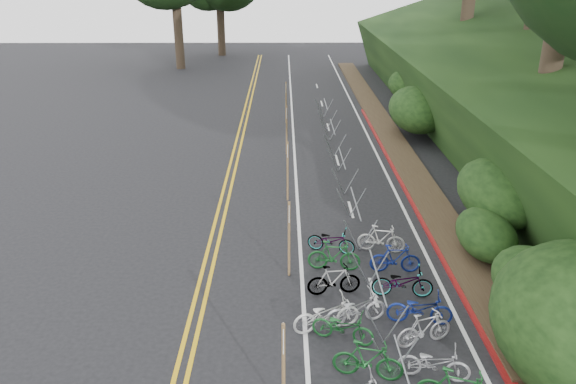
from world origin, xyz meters
The scene contains 8 objects.
road_markings centered at (0.63, 10.10, 0.00)m, with size 7.47×80.00×0.01m.
red_curb centered at (5.70, 12.00, 0.05)m, with size 0.25×28.00×0.10m, color maroon.
embankment centered at (12.96, 19.04, 2.57)m, with size 14.30×48.14×9.11m.
bike_racks_rest centered at (3.00, 13.00, 0.85)m, with size 1.14×23.00×1.17m.
signpost_near centered at (0.43, -0.77, 1.32)m, with size 0.08×0.40×2.29m.
signposts_rest centered at (0.60, 14.00, 1.43)m, with size 0.08×18.40×2.50m.
bike_front centered at (1.55, 2.18, 0.48)m, with size 1.84×0.64×0.97m, color beige.
bike_valet centered at (3.06, 1.50, 0.47)m, with size 3.36×11.28×1.09m.
Camera 1 is at (0.44, -10.25, 9.07)m, focal length 35.00 mm.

